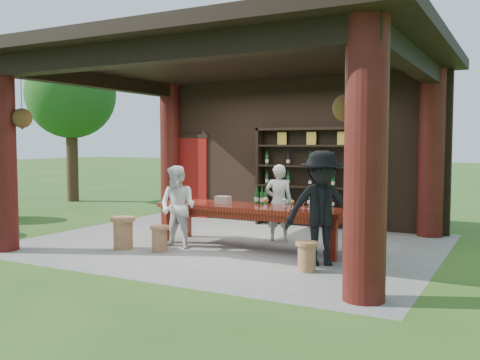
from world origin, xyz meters
The scene contains 15 objects.
ground centered at (0.00, 0.00, 0.00)m, with size 90.00×90.00×0.00m, color #2D5119.
pavilion centered at (-0.01, 0.43, 2.13)m, with size 7.50×6.00×3.60m.
wine_shelf centered at (0.65, 2.45, 1.10)m, with size 2.49×0.38×2.19m.
tasting_table centered at (0.55, -0.18, 0.63)m, with size 3.51×0.96×0.75m.
stool_near_left centered at (-0.69, -1.23, 0.23)m, with size 0.34×0.34×0.44m.
stool_near_right centered at (2.04, -1.38, 0.23)m, with size 0.33×0.33×0.43m.
stool_far_left centered at (-1.40, -1.34, 0.30)m, with size 0.43×0.43×0.56m.
host centered at (0.70, 0.64, 0.73)m, with size 0.53×0.35×1.46m, color beige.
guest_woman centered at (-0.59, -0.82, 0.73)m, with size 0.71×0.55×1.46m, color white.
guest_man centered at (2.09, -0.88, 0.87)m, with size 1.12×0.65×1.74m, color black.
table_bottles centered at (0.59, 0.11, 0.90)m, with size 0.29×0.14×0.31m.
table_glasses centered at (1.20, -0.16, 0.82)m, with size 0.92×0.29×0.15m.
napkin_basket centered at (-0.05, -0.17, 0.82)m, with size 0.26×0.18×0.14m, color #BF6672.
shrubs centered at (2.64, 0.50, 0.56)m, with size 15.90×8.84×1.36m.
trees centered at (3.44, 0.86, 3.37)m, with size 19.97×10.25×4.80m.
Camera 1 is at (4.78, -8.56, 1.86)m, focal length 40.00 mm.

